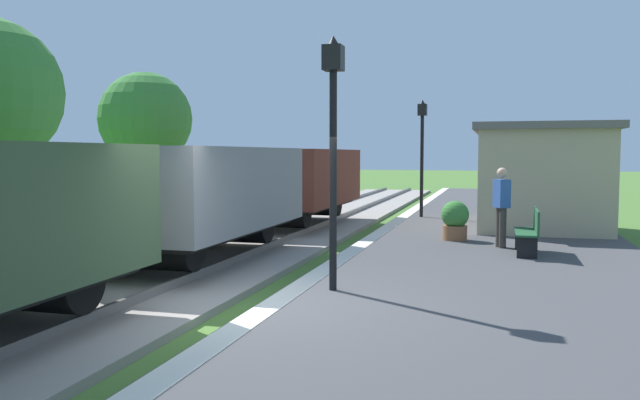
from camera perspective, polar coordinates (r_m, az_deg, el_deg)
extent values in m
plane|color=#47702D|center=(8.89, -6.74, -10.61)|extent=(160.00, 160.00, 0.00)
cube|color=#424244|center=(8.24, 14.75, -11.01)|extent=(6.00, 60.00, 0.25)
cube|color=silver|center=(8.69, -4.28, -9.21)|extent=(0.36, 60.00, 0.01)
cube|color=gray|center=(10.01, -19.73, -8.80)|extent=(3.80, 60.00, 0.12)
cube|color=slate|center=(9.59, -16.19, -8.49)|extent=(0.07, 60.00, 0.14)
cube|color=slate|center=(10.41, -23.02, -7.67)|extent=(0.07, 60.00, 0.14)
cylinder|color=black|center=(9.00, -24.04, -6.33)|extent=(1.56, 0.84, 0.84)
cylinder|color=black|center=(9.87, -19.80, -3.85)|extent=(0.20, 0.30, 0.20)
cube|color=gray|center=(12.95, -10.53, 1.06)|extent=(2.50, 5.60, 1.60)
cube|color=black|center=(13.00, -10.49, -1.80)|extent=(2.10, 5.15, 0.50)
cylinder|color=black|center=(14.65, -7.42, -2.09)|extent=(1.56, 0.84, 0.84)
cylinder|color=black|center=(11.45, -14.40, -3.92)|extent=(1.56, 0.84, 0.84)
cylinder|color=black|center=(15.69, -5.79, -0.75)|extent=(0.20, 0.30, 0.20)
cylinder|color=black|center=(10.44, -17.58, -3.37)|extent=(0.20, 0.30, 0.20)
cube|color=brown|center=(19.10, -1.84, 2.09)|extent=(2.50, 5.60, 1.60)
cube|color=black|center=(19.13, -1.83, 0.15)|extent=(2.10, 5.15, 0.50)
cylinder|color=black|center=(20.86, -0.37, -0.21)|extent=(1.56, 0.84, 0.84)
cylinder|color=black|center=(17.45, -3.57, -1.07)|extent=(1.56, 0.84, 0.84)
cylinder|color=black|center=(21.96, 0.45, 0.66)|extent=(0.20, 0.30, 0.20)
cylinder|color=black|center=(16.34, -4.90, -0.55)|extent=(0.20, 0.30, 0.20)
cube|color=tan|center=(19.03, 18.85, 1.78)|extent=(3.20, 5.50, 2.60)
cube|color=#66605B|center=(19.03, 18.95, 5.96)|extent=(3.50, 5.80, 0.18)
cube|color=black|center=(17.90, 13.91, 2.16)|extent=(0.03, 0.90, 0.80)
cube|color=#1E4C2D|center=(13.54, 17.77, -2.72)|extent=(0.42, 1.50, 0.04)
cube|color=#1E4C2D|center=(13.52, 18.60, -1.70)|extent=(0.04, 1.50, 0.45)
cube|color=black|center=(12.97, 17.86, -4.04)|extent=(0.38, 0.06, 0.42)
cube|color=black|center=(14.16, 17.65, -3.36)|extent=(0.38, 0.06, 0.42)
cylinder|color=#38332D|center=(14.24, 15.87, -2.39)|extent=(0.15, 0.15, 0.86)
cylinder|color=#38332D|center=(14.38, 15.59, -2.32)|extent=(0.15, 0.15, 0.86)
cube|color=#2D5199|center=(14.25, 15.79, 0.56)|extent=(0.38, 0.45, 0.60)
sphere|color=tan|center=(14.23, 15.82, 2.33)|extent=(0.22, 0.22, 0.22)
cylinder|color=brown|center=(15.31, 11.84, -2.85)|extent=(0.56, 0.56, 0.34)
sphere|color=#387A33|center=(15.26, 11.87, -1.27)|extent=(0.64, 0.64, 0.64)
cylinder|color=black|center=(9.38, 1.17, 1.63)|extent=(0.11, 0.11, 3.20)
cube|color=black|center=(9.47, 1.18, 12.46)|extent=(0.28, 0.28, 0.36)
sphere|color=#F2E5BF|center=(9.47, 1.18, 12.46)|extent=(0.20, 0.20, 0.20)
cone|color=black|center=(9.51, 1.19, 13.89)|extent=(0.20, 0.20, 0.16)
cylinder|color=black|center=(20.62, 9.00, 2.95)|extent=(0.11, 0.11, 3.20)
cube|color=black|center=(20.66, 9.06, 7.89)|extent=(0.28, 0.28, 0.36)
sphere|color=#F2E5BF|center=(20.66, 9.06, 7.89)|extent=(0.20, 0.20, 0.20)
cone|color=black|center=(20.68, 9.06, 8.55)|extent=(0.20, 0.20, 0.16)
cylinder|color=#4C3823|center=(23.39, -15.10, 1.22)|extent=(0.28, 0.28, 2.26)
sphere|color=#387A33|center=(23.40, -15.21, 6.95)|extent=(3.23, 3.23, 3.23)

